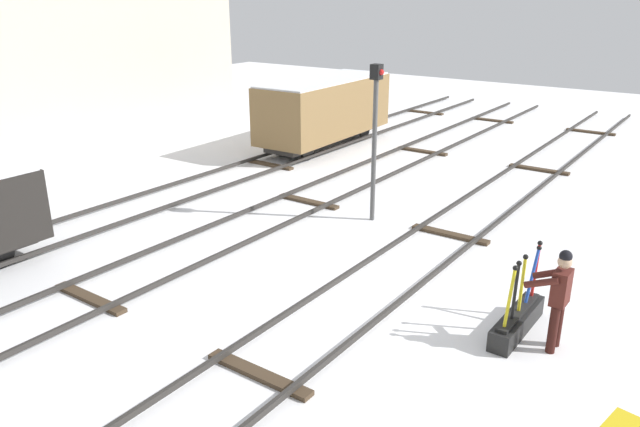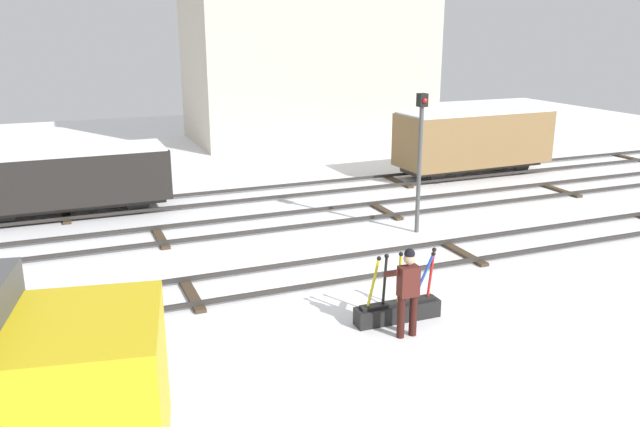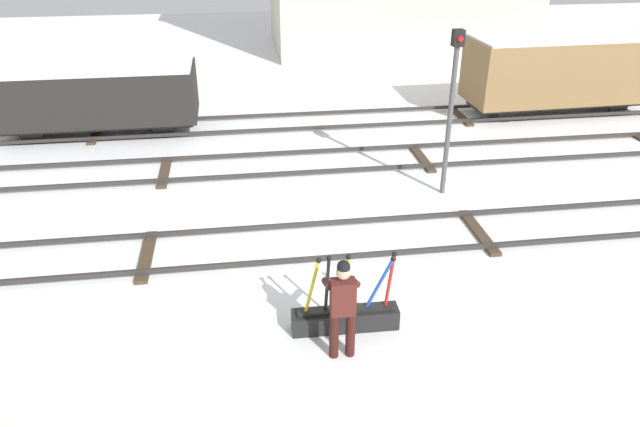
% 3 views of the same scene
% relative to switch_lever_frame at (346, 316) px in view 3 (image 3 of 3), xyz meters
% --- Properties ---
extents(ground_plane, '(60.00, 60.00, 0.00)m').
position_rel_switch_lever_frame_xyz_m(ground_plane, '(-0.07, 2.78, -0.25)').
color(ground_plane, white).
extents(track_main_line, '(44.00, 1.94, 0.18)m').
position_rel_switch_lever_frame_xyz_m(track_main_line, '(-0.07, 2.78, -0.15)').
color(track_main_line, '#2D2B28').
rests_on(track_main_line, ground_plane).
extents(track_siding_near, '(44.00, 1.94, 0.18)m').
position_rel_switch_lever_frame_xyz_m(track_siding_near, '(-0.07, 7.04, -0.15)').
color(track_siding_near, '#2D2B28').
rests_on(track_siding_near, ground_plane).
extents(track_siding_far, '(44.00, 1.94, 0.18)m').
position_rel_switch_lever_frame_xyz_m(track_siding_far, '(-0.07, 10.44, -0.14)').
color(track_siding_far, '#2D2B28').
rests_on(track_siding_far, ground_plane).
extents(switch_lever_frame, '(1.81, 0.39, 1.45)m').
position_rel_switch_lever_frame_xyz_m(switch_lever_frame, '(0.00, 0.00, 0.00)').
color(switch_lever_frame, black).
rests_on(switch_lever_frame, ground_plane).
extents(rail_worker, '(0.54, 0.66, 1.77)m').
position_rel_switch_lever_frame_xyz_m(rail_worker, '(-0.18, -0.64, 0.75)').
color(rail_worker, '#351511').
rests_on(rail_worker, ground_plane).
extents(signal_post, '(0.24, 0.32, 3.94)m').
position_rel_switch_lever_frame_xyz_m(signal_post, '(3.33, 4.89, 2.15)').
color(signal_post, '#4C4C4C').
rests_on(signal_post, ground_plane).
extents(freight_car_back_track, '(5.90, 2.21, 2.08)m').
position_rel_switch_lever_frame_xyz_m(freight_car_back_track, '(-5.74, 10.44, 0.97)').
color(freight_car_back_track, '#2D2B28').
rests_on(freight_car_back_track, ground_plane).
extents(freight_car_far_end, '(6.20, 2.34, 2.55)m').
position_rel_switch_lever_frame_xyz_m(freight_car_far_end, '(9.09, 10.44, 1.20)').
color(freight_car_far_end, '#2D2B28').
rests_on(freight_car_far_end, ground_plane).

